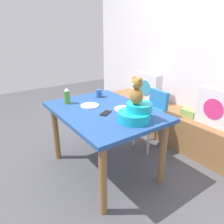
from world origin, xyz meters
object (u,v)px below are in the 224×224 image
object	(u,v)px
pillow_floral_left	(148,87)
highchair	(151,112)
dinner_plate_near	(90,106)
pillow_floral_right	(217,108)
teddy_bear	(137,92)
ketchup_bottle	(67,96)
dinner_plate_far	(124,109)
infant_seat_teal	(136,113)
dining_table	(104,119)
book_stack	(190,112)
coffee_mug	(99,93)
cell_phone	(106,113)

from	to	relation	value
pillow_floral_left	highchair	distance (m)	0.66
highchair	dinner_plate_near	bearing A→B (deg)	-97.89
pillow_floral_right	teddy_bear	xyz separation A→B (m)	(-0.17, -1.10, 0.34)
teddy_bear	dinner_plate_near	xyz separation A→B (m)	(-0.58, -0.15, -0.27)
ketchup_bottle	pillow_floral_left	bearing A→B (deg)	96.05
dinner_plate_far	highchair	bearing A→B (deg)	106.85
ketchup_bottle	dinner_plate_far	distance (m)	0.66
ketchup_bottle	dinner_plate_far	xyz separation A→B (m)	(0.52, 0.40, -0.08)
infant_seat_teal	ketchup_bottle	xyz separation A→B (m)	(-0.81, -0.32, 0.02)
pillow_floral_right	infant_seat_teal	bearing A→B (deg)	-98.63
pillow_floral_left	ketchup_bottle	distance (m)	1.43
dining_table	dinner_plate_far	xyz separation A→B (m)	(0.11, 0.17, 0.11)
ketchup_bottle	dinner_plate_near	distance (m)	0.29
pillow_floral_left	dinner_plate_far	xyz separation A→B (m)	(0.67, -1.01, 0.07)
book_stack	dinner_plate_near	world-z (taller)	dinner_plate_near
dinner_plate_near	dinner_plate_far	size ratio (longest dim) A/B	1.00
dining_table	teddy_bear	size ratio (longest dim) A/B	4.95
teddy_bear	dinner_plate_far	world-z (taller)	teddy_bear
dining_table	infant_seat_teal	size ratio (longest dim) A/B	3.75
dining_table	highchair	bearing A→B (deg)	94.98
pillow_floral_right	dinner_plate_near	xyz separation A→B (m)	(-0.75, -1.25, 0.07)
coffee_mug	dinner_plate_far	distance (m)	0.52
highchair	ketchup_bottle	size ratio (longest dim) A/B	4.27
dining_table	infant_seat_teal	world-z (taller)	infant_seat_teal
pillow_floral_left	pillow_floral_right	xyz separation A→B (m)	(1.12, 0.00, 0.00)
teddy_bear	ketchup_bottle	xyz separation A→B (m)	(-0.81, -0.32, -0.19)
pillow_floral_right	highchair	world-z (taller)	pillow_floral_right
dinner_plate_far	coffee_mug	bearing A→B (deg)	177.79
cell_phone	dinner_plate_near	bearing A→B (deg)	154.45
dining_table	infant_seat_teal	bearing A→B (deg)	11.84
dinner_plate_near	highchair	bearing A→B (deg)	82.11
dining_table	book_stack	bearing A→B (deg)	79.72
pillow_floral_left	pillow_floral_right	size ratio (longest dim) A/B	1.00
highchair	cell_phone	world-z (taller)	highchair
book_stack	cell_phone	xyz separation A→B (m)	(-0.12, -1.25, 0.24)
book_stack	ketchup_bottle	world-z (taller)	ketchup_bottle
book_stack	dining_table	size ratio (longest dim) A/B	0.16
pillow_floral_right	cell_phone	distance (m)	1.32
pillow_floral_right	dinner_plate_near	distance (m)	1.46
book_stack	highchair	size ratio (longest dim) A/B	0.25
infant_seat_teal	cell_phone	bearing A→B (deg)	-156.39
teddy_bear	coffee_mug	bearing A→B (deg)	172.48
highchair	pillow_floral_left	bearing A→B (deg)	139.57
infant_seat_teal	dining_table	bearing A→B (deg)	-168.16
dining_table	infant_seat_teal	distance (m)	0.45
pillow_floral_right	ketchup_bottle	xyz separation A→B (m)	(-0.97, -1.42, 0.15)
pillow_floral_right	dining_table	xyz separation A→B (m)	(-0.57, -1.18, -0.05)
book_stack	dinner_plate_far	xyz separation A→B (m)	(-0.10, -1.03, 0.24)
dinner_plate_far	infant_seat_teal	bearing A→B (deg)	-16.66
pillow_floral_left	teddy_bear	size ratio (longest dim) A/B	1.76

